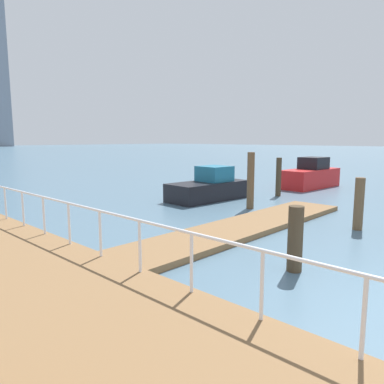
% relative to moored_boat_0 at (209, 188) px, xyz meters
% --- Properties ---
extents(ground_plane, '(300.00, 300.00, 0.00)m').
position_rel_moored_boat_0_xyz_m(ground_plane, '(-6.20, 8.45, -0.61)').
color(ground_plane, slate).
extents(floating_dock, '(11.37, 2.00, 0.18)m').
position_rel_moored_boat_0_xyz_m(floating_dock, '(-4.02, -4.83, -0.52)').
color(floating_dock, olive).
rests_on(floating_dock, ground_plane).
extents(boardwalk_railing, '(0.06, 24.13, 1.08)m').
position_rel_moored_boat_0_xyz_m(boardwalk_railing, '(-9.35, -4.13, 0.61)').
color(boardwalk_railing, white).
rests_on(boardwalk_railing, boardwalk).
extents(dock_piling_1, '(0.28, 0.28, 2.05)m').
position_rel_moored_boat_0_xyz_m(dock_piling_1, '(3.40, -1.94, 0.42)').
color(dock_piling_1, '#473826').
rests_on(dock_piling_1, ground_plane).
extents(dock_piling_2, '(0.31, 0.31, 1.76)m').
position_rel_moored_boat_0_xyz_m(dock_piling_2, '(-1.19, -7.64, 0.27)').
color(dock_piling_2, brown).
rests_on(dock_piling_2, ground_plane).
extents(dock_piling_3, '(0.31, 0.31, 2.47)m').
position_rel_moored_boat_0_xyz_m(dock_piling_3, '(-0.56, -2.87, 0.63)').
color(dock_piling_3, brown).
rests_on(dock_piling_3, ground_plane).
extents(dock_piling_4, '(0.35, 0.35, 1.53)m').
position_rel_moored_boat_0_xyz_m(dock_piling_4, '(-6.21, -7.97, 0.16)').
color(dock_piling_4, '#473826').
rests_on(dock_piling_4, ground_plane).
extents(moored_boat_0, '(4.37, 2.06, 1.67)m').
position_rel_moored_boat_0_xyz_m(moored_boat_0, '(0.00, 0.00, 0.00)').
color(moored_boat_0, black).
rests_on(moored_boat_0, ground_plane).
extents(moored_boat_2, '(4.65, 1.96, 1.89)m').
position_rel_moored_boat_0_xyz_m(moored_boat_2, '(7.89, -1.61, 0.12)').
color(moored_boat_2, red).
rests_on(moored_boat_2, ground_plane).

